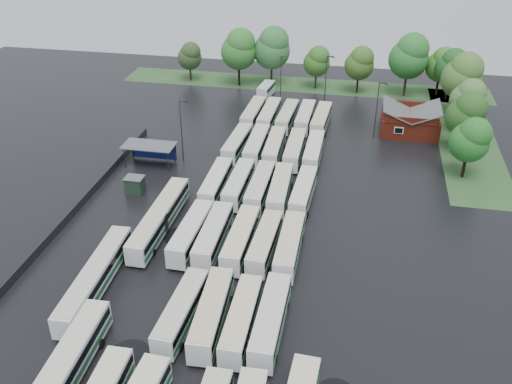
# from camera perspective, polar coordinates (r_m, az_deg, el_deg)

# --- Properties ---
(ground) EXTENTS (160.00, 160.00, 0.00)m
(ground) POSITION_cam_1_polar(r_m,az_deg,el_deg) (71.12, -3.48, -6.32)
(ground) COLOR black
(ground) RESTS_ON ground
(brick_building) EXTENTS (10.07, 8.60, 5.39)m
(brick_building) POSITION_cam_1_polar(r_m,az_deg,el_deg) (106.36, 15.11, 6.66)
(brick_building) COLOR maroon
(brick_building) RESTS_ON ground
(wash_shed) EXTENTS (8.20, 4.20, 3.58)m
(wash_shed) POSITION_cam_1_polar(r_m,az_deg,el_deg) (92.54, -10.55, 4.44)
(wash_shed) COLOR #2D2D30
(wash_shed) RESTS_ON ground
(utility_hut) EXTENTS (2.70, 2.20, 2.62)m
(utility_hut) POSITION_cam_1_polar(r_m,az_deg,el_deg) (85.21, -12.02, 0.69)
(utility_hut) COLOR black
(utility_hut) RESTS_ON ground
(grass_strip_north) EXTENTS (80.00, 10.00, 0.01)m
(grass_strip_north) POSITION_cam_1_polar(r_m,az_deg,el_deg) (127.98, 4.66, 10.63)
(grass_strip_north) COLOR #2A4D24
(grass_strip_north) RESTS_ON ground
(grass_strip_east) EXTENTS (10.00, 50.00, 0.01)m
(grass_strip_east) POSITION_cam_1_polar(r_m,az_deg,el_deg) (108.38, 20.25, 5.18)
(grass_strip_east) COLOR #2A4D24
(grass_strip_east) RESTS_ON ground
(west_fence) EXTENTS (0.10, 50.00, 1.20)m
(west_fence) POSITION_cam_1_polar(r_m,az_deg,el_deg) (84.44, -16.88, -0.86)
(west_fence) COLOR #2D2D30
(west_fence) RESTS_ON ground
(bus_r1c1) EXTENTS (2.90, 11.47, 3.17)m
(bus_r1c1) POSITION_cam_1_polar(r_m,az_deg,el_deg) (60.89, -7.46, -11.73)
(bus_r1c1) COLOR silver
(bus_r1c1) RESTS_ON ground
(bus_r1c2) EXTENTS (3.15, 12.11, 3.34)m
(bus_r1c2) POSITION_cam_1_polar(r_m,az_deg,el_deg) (60.19, -4.45, -12.00)
(bus_r1c2) COLOR silver
(bus_r1c2) RESTS_ON ground
(bus_r1c3) EXTENTS (2.58, 11.49, 3.19)m
(bus_r1c3) POSITION_cam_1_polar(r_m,az_deg,el_deg) (59.48, -1.46, -12.62)
(bus_r1c3) COLOR silver
(bus_r1c3) RESTS_ON ground
(bus_r1c4) EXTENTS (2.56, 12.01, 3.34)m
(bus_r1c4) POSITION_cam_1_polar(r_m,az_deg,el_deg) (59.30, 1.48, -12.67)
(bus_r1c4) COLOR silver
(bus_r1c4) RESTS_ON ground
(bus_r2c0) EXTENTS (2.88, 12.00, 3.32)m
(bus_r2c0) POSITION_cam_1_polar(r_m,az_deg,el_deg) (72.26, -6.49, -4.06)
(bus_r2c0) COLOR silver
(bus_r2c0) RESTS_ON ground
(bus_r2c1) EXTENTS (2.66, 11.96, 3.32)m
(bus_r2c1) POSITION_cam_1_polar(r_m,az_deg,el_deg) (71.52, -4.30, -4.33)
(bus_r2c1) COLOR silver
(bus_r2c1) RESTS_ON ground
(bus_r2c2) EXTENTS (2.65, 11.92, 3.31)m
(bus_r2c2) POSITION_cam_1_polar(r_m,az_deg,el_deg) (70.68, -1.53, -4.72)
(bus_r2c2) COLOR silver
(bus_r2c2) RESTS_ON ground
(bus_r2c3) EXTENTS (2.76, 11.44, 3.16)m
(bus_r2c3) POSITION_cam_1_polar(r_m,az_deg,el_deg) (70.17, 0.88, -5.08)
(bus_r2c3) COLOR silver
(bus_r2c3) RESTS_ON ground
(bus_r2c4) EXTENTS (2.62, 11.79, 3.27)m
(bus_r2c4) POSITION_cam_1_polar(r_m,az_deg,el_deg) (69.65, 3.36, -5.37)
(bus_r2c4) COLOR silver
(bus_r2c4) RESTS_ON ground
(bus_r3c0) EXTENTS (2.54, 11.56, 3.21)m
(bus_r3c0) POSITION_cam_1_polar(r_m,az_deg,el_deg) (83.23, -4.01, 0.93)
(bus_r3c0) COLOR silver
(bus_r3c0) RESTS_ON ground
(bus_r3c1) EXTENTS (2.55, 11.57, 3.22)m
(bus_r3c1) POSITION_cam_1_polar(r_m,az_deg,el_deg) (82.77, -1.75, 0.82)
(bus_r3c1) COLOR silver
(bus_r3c1) RESTS_ON ground
(bus_r3c2) EXTENTS (2.54, 11.68, 3.25)m
(bus_r3c2) POSITION_cam_1_polar(r_m,az_deg,el_deg) (81.90, 0.40, 0.51)
(bus_r3c2) COLOR silver
(bus_r3c2) RESTS_ON ground
(bus_r3c3) EXTENTS (2.90, 11.91, 3.29)m
(bus_r3c3) POSITION_cam_1_polar(r_m,az_deg,el_deg) (81.23, 2.43, 0.24)
(bus_r3c3) COLOR silver
(bus_r3c3) RESTS_ON ground
(bus_r3c4) EXTENTS (2.81, 11.54, 3.19)m
(bus_r3c4) POSITION_cam_1_polar(r_m,az_deg,el_deg) (80.95, 4.74, -0.00)
(bus_r3c4) COLOR silver
(bus_r3c4) RESTS_ON ground
(bus_r4c0) EXTENTS (2.93, 11.51, 3.18)m
(bus_r4c0) POSITION_cam_1_polar(r_m,az_deg,el_deg) (95.23, -1.88, 4.88)
(bus_r4c0) COLOR silver
(bus_r4c0) RESTS_ON ground
(bus_r4c1) EXTENTS (2.64, 11.85, 3.29)m
(bus_r4c1) POSITION_cam_1_polar(r_m,az_deg,el_deg) (94.39, 0.06, 4.70)
(bus_r4c1) COLOR silver
(bus_r4c1) RESTS_ON ground
(bus_r4c2) EXTENTS (2.69, 11.45, 3.17)m
(bus_r4c2) POSITION_cam_1_polar(r_m,az_deg,el_deg) (93.86, 1.84, 4.49)
(bus_r4c2) COLOR silver
(bus_r4c2) RESTS_ON ground
(bus_r4c3) EXTENTS (2.58, 11.66, 3.24)m
(bus_r4c3) POSITION_cam_1_polar(r_m,az_deg,el_deg) (93.19, 3.89, 4.27)
(bus_r4c3) COLOR silver
(bus_r4c3) RESTS_ON ground
(bus_r4c4) EXTENTS (2.47, 11.44, 3.18)m
(bus_r4c4) POSITION_cam_1_polar(r_m,az_deg,el_deg) (92.87, 5.78, 4.06)
(bus_r4c4) COLOR silver
(bus_r4c4) RESTS_ON ground
(bus_r5c0) EXTENTS (2.77, 11.65, 3.23)m
(bus_r5c0) POSITION_cam_1_polar(r_m,az_deg,el_deg) (107.22, -0.26, 7.86)
(bus_r5c0) COLOR silver
(bus_r5c0) RESTS_ON ground
(bus_r5c1) EXTENTS (2.69, 11.77, 3.27)m
(bus_r5c1) POSITION_cam_1_polar(r_m,az_deg,el_deg) (106.54, 1.34, 7.72)
(bus_r5c1) COLOR silver
(bus_r5c1) RESTS_ON ground
(bus_r5c2) EXTENTS (2.89, 11.50, 3.18)m
(bus_r5c2) POSITION_cam_1_polar(r_m,az_deg,el_deg) (106.10, 3.14, 7.55)
(bus_r5c2) COLOR silver
(bus_r5c2) RESTS_ON ground
(bus_r5c3) EXTENTS (2.64, 11.62, 3.22)m
(bus_r5c3) POSITION_cam_1_polar(r_m,az_deg,el_deg) (105.91, 4.93, 7.46)
(bus_r5c3) COLOR silver
(bus_r5c3) RESTS_ON ground
(bus_r5c4) EXTENTS (3.01, 11.69, 3.22)m
(bus_r5c4) POSITION_cam_1_polar(r_m,az_deg,el_deg) (105.26, 6.53, 7.23)
(bus_r5c4) COLOR silver
(bus_r5c4) RESTS_ON ground
(artic_bus_west_a) EXTENTS (3.13, 17.94, 3.32)m
(artic_bus_west_a) POSITION_cam_1_polar(r_m,az_deg,el_deg) (56.88, -18.94, -17.05)
(artic_bus_west_a) COLOR silver
(artic_bus_west_a) RESTS_ON ground
(artic_bus_west_b) EXTENTS (2.65, 17.70, 3.28)m
(artic_bus_west_b) POSITION_cam_1_polar(r_m,az_deg,el_deg) (75.70, -9.62, -2.60)
(artic_bus_west_b) COLOR silver
(artic_bus_west_b) RESTS_ON ground
(artic_bus_west_c) EXTENTS (3.07, 17.26, 3.19)m
(artic_bus_west_c) POSITION_cam_1_polar(r_m,az_deg,el_deg) (67.08, -15.77, -8.24)
(artic_bus_west_c) COLOR silver
(artic_bus_west_c) RESTS_ON ground
(minibus) EXTENTS (2.92, 6.29, 2.65)m
(minibus) POSITION_cam_1_polar(r_m,az_deg,el_deg) (120.29, 1.01, 10.19)
(minibus) COLOR silver
(minibus) RESTS_ON ground
(tree_north_0) EXTENTS (5.29, 5.29, 8.75)m
(tree_north_0) POSITION_cam_1_polar(r_m,az_deg,el_deg) (129.55, -6.62, 13.38)
(tree_north_0) COLOR #352217
(tree_north_0) RESTS_ON ground
(tree_north_1) EXTENTS (7.62, 7.62, 12.62)m
(tree_north_1) POSITION_cam_1_polar(r_m,az_deg,el_deg) (124.89, -1.67, 14.13)
(tree_north_1) COLOR black
(tree_north_1) RESTS_ON ground
(tree_north_2) EXTENTS (7.83, 7.83, 12.97)m
(tree_north_2) POSITION_cam_1_polar(r_m,az_deg,el_deg) (124.98, 1.67, 14.25)
(tree_north_2) COLOR #301E0F
(tree_north_2) RESTS_ON ground
(tree_north_3) EXTENTS (5.64, 5.64, 9.35)m
(tree_north_3) POSITION_cam_1_polar(r_m,az_deg,el_deg) (124.31, 6.15, 12.89)
(tree_north_3) COLOR #322418
(tree_north_3) RESTS_ON ground
(tree_north_4) EXTENTS (6.08, 6.08, 10.08)m
(tree_north_4) POSITION_cam_1_polar(r_m,az_deg,el_deg) (122.72, 10.37, 12.59)
(tree_north_4) COLOR black
(tree_north_4) RESTS_ON ground
(tree_north_5) EXTENTS (8.02, 8.02, 13.29)m
(tree_north_5) POSITION_cam_1_polar(r_m,az_deg,el_deg) (122.38, 15.14, 13.02)
(tree_north_5) COLOR #3C2618
(tree_north_5) RESTS_ON ground
(tree_north_6) EXTENTS (6.20, 6.20, 10.28)m
(tree_north_6) POSITION_cam_1_polar(r_m,az_deg,el_deg) (125.41, 18.09, 12.05)
(tree_north_6) COLOR black
(tree_north_6) RESTS_ON ground
(tree_east_0) EXTENTS (6.04, 6.04, 10.01)m
(tree_east_0) POSITION_cam_1_polar(r_m,az_deg,el_deg) (91.20, 20.71, 4.94)
(tree_east_0) COLOR black
(tree_east_0) RESTS_ON ground
(tree_east_1) EXTENTS (6.52, 6.52, 10.81)m
(tree_east_1) POSITION_cam_1_polar(r_m,az_deg,el_deg) (99.23, 20.37, 7.31)
(tree_east_1) COLOR black
(tree_east_1) RESTS_ON ground
(tree_east_2) EXTENTS (6.08, 6.08, 10.06)m
(tree_east_2) POSITION_cam_1_polar(r_m,az_deg,el_deg) (108.13, 20.49, 8.81)
(tree_east_2) COLOR #2F2116
(tree_east_2) RESTS_ON ground
(tree_east_3) EXTENTS (7.59, 7.59, 12.57)m
(tree_east_3) POSITION_cam_1_polar(r_m,az_deg,el_deg) (114.62, 20.02, 10.90)
(tree_east_3) COLOR black
(tree_east_3) RESTS_ON ground
(tree_east_4) EXTENTS (6.48, 6.48, 10.73)m
(tree_east_4) POSITION_cam_1_polar(r_m,az_deg,el_deg) (123.43, 18.97, 11.77)
(tree_east_4) COLOR black
(tree_east_4) RESTS_ON ground
(lamp_post_ne) EXTENTS (1.57, 0.31, 10.22)m
(lamp_post_ne) POSITION_cam_1_polar(r_m,az_deg,el_deg) (101.35, 12.07, 8.38)
(lamp_post_ne) COLOR #2D2D30
(lamp_post_ne) RESTS_ON ground
(lamp_post_nw) EXTENTS (1.62, 0.32, 10.51)m
(lamp_post_nw) POSITION_cam_1_polar(r_m,az_deg,el_deg) (91.31, -7.41, 6.50)
(lamp_post_nw) COLOR #2D2D30
(lamp_post_nw) RESTS_ON ground
(lamp_post_back_w) EXTENTS (1.45, 0.28, 9.42)m
(lamp_post_back_w) POSITION_cam_1_polar(r_m,az_deg,el_deg) (116.36, 2.56, 11.56)
(lamp_post_back_w) COLOR #2D2D30
(lamp_post_back_w) RESTS_ON ground
(lamp_post_back_e) EXTENTS (1.55, 0.30, 10.03)m
(lamp_post_back_e) POSITION_cam_1_polar(r_m,az_deg,el_deg) (115.14, 7.07, 11.35)
(lamp_post_back_e) COLOR #2D2D30
(lamp_post_back_e) RESTS_ON ground
(puddle_0) EXTENTS (4.44, 4.44, 0.01)m
(puddle_0) POSITION_cam_1_polar(r_m,az_deg,el_deg) (59.68, -12.56, -15.68)
(puddle_0) COLOR black
(puddle_0) RESTS_ON ground
(puddle_2) EXTENTS (4.80, 4.80, 0.01)m
(puddle_2) POSITION_cam_1_polar(r_m,az_deg,el_deg) (74.92, -7.39, -4.45)
(puddle_2) COLOR black
(puddle_2) RESTS_ON ground
(puddle_3) EXTENTS (5.14, 5.14, 0.01)m
(puddle_3) POSITION_cam_1_polar(r_m,az_deg,el_deg) (69.03, -1.03, -7.53)
(puddle_3) COLOR black
(puddle_3) RESTS_ON ground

